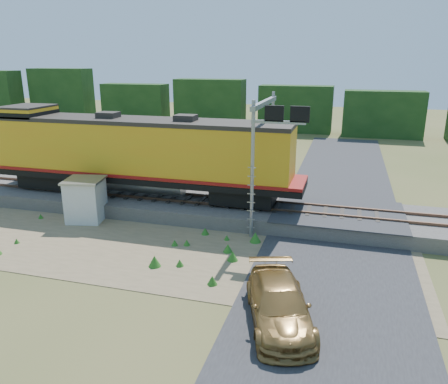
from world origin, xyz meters
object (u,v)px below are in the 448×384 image
(shed, at_px, (86,200))
(car, at_px, (279,305))
(locomotive, at_px, (136,152))
(signal_gantry, at_px, (268,130))

(shed, xyz_separation_m, car, (12.17, -7.12, -0.52))
(locomotive, relative_size, shed, 8.08)
(car, bearing_deg, shed, 131.98)
(shed, relative_size, signal_gantry, 0.35)
(locomotive, height_order, shed, locomotive)
(car, bearing_deg, signal_gantry, 85.65)
(shed, height_order, signal_gantry, signal_gantry)
(locomotive, bearing_deg, car, -44.14)
(car, bearing_deg, locomotive, 118.19)
(locomotive, bearing_deg, signal_gantry, -4.66)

